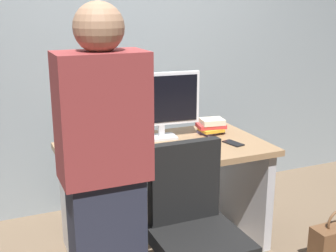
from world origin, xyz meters
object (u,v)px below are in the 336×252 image
keyboard (163,153)px  cup_near_keyboard (100,157)px  office_chair (195,243)px  person_at_desk (105,180)px  handbag (336,244)px  mouse (202,145)px  book_stack (211,126)px  cup_by_monitor (90,139)px  desk (165,179)px  cell_phone (233,143)px  monitor (161,102)px

keyboard → cup_near_keyboard: cup_near_keyboard is taller
cup_near_keyboard → office_chair: bearing=-58.1°
cup_near_keyboard → person_at_desk: bearing=-102.3°
person_at_desk → handbag: 1.67m
mouse → book_stack: size_ratio=0.47×
cup_by_monitor → book_stack: bearing=-3.2°
mouse → cup_by_monitor: cup_by_monitor is taller
keyboard → book_stack: bearing=31.1°
person_at_desk → mouse: (0.79, 0.53, -0.10)m
desk → handbag: bearing=-33.8°
desk → book_stack: bearing=18.8°
cell_phone → handbag: size_ratio=0.38×
desk → keyboard: 0.29m
office_chair → handbag: size_ratio=2.49×
office_chair → keyboard: size_ratio=2.19×
keyboard → mouse: (0.28, 0.02, 0.01)m
office_chair → cup_near_keyboard: office_chair is taller
mouse → cell_phone: (0.23, -0.00, -0.01)m
cell_phone → mouse: bearing=167.1°
office_chair → book_stack: office_chair is taller
desk → cup_near_keyboard: (-0.47, -0.15, 0.27)m
cell_phone → handbag: cell_phone is taller
cell_phone → cup_near_keyboard: bearing=168.9°
office_chair → mouse: (0.33, 0.57, 0.32)m
person_at_desk → monitor: 1.05m
cup_by_monitor → office_chair: bearing=-70.3°
office_chair → mouse: size_ratio=9.40×
book_stack → cup_by_monitor: bearing=176.8°
keyboard → mouse: mouse is taller
book_stack → cell_phone: (0.02, -0.27, -0.05)m
monitor → cup_near_keyboard: size_ratio=6.34×
desk → book_stack: (0.42, 0.14, 0.28)m
desk → book_stack: size_ratio=6.25×
book_stack → cell_phone: book_stack is taller
mouse → keyboard: bearing=-176.1°
office_chair → book_stack: bearing=56.9°
person_at_desk → keyboard: (0.51, 0.51, -0.10)m
keyboard → cup_by_monitor: 0.50m
person_at_desk → monitor: size_ratio=3.03×
handbag → mouse: bearing=145.6°
keyboard → cell_phone: keyboard is taller
cell_phone → monitor: bearing=129.6°
keyboard → handbag: keyboard is taller
desk → cup_by_monitor: size_ratio=14.11×
keyboard → handbag: size_ratio=1.14×
monitor → handbag: (0.88, -0.80, -0.85)m
keyboard → cup_by_monitor: (-0.37, 0.34, 0.04)m
cell_phone → handbag: bearing=-57.1°
monitor → cup_near_keyboard: (-0.52, -0.32, -0.21)m
keyboard → handbag: 1.26m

